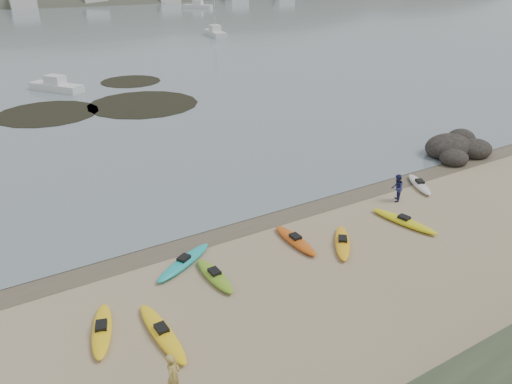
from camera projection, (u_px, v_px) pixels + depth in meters
ground at (256, 218)px, 26.35m from camera, size 600.00×600.00×0.00m
wet_sand at (259, 220)px, 26.12m from camera, size 60.00×60.00×0.00m
kayaks at (281, 254)px, 22.74m from camera, size 21.75×7.77×0.34m
person_west at (173, 376)px, 15.19m from camera, size 0.70×0.70×1.64m
person_east at (397, 188)px, 27.87m from camera, size 0.99×0.96×1.60m
rock_cluster at (456, 151)px, 34.93m from camera, size 5.29×3.89×1.79m
kelp_mats at (110, 102)px, 47.97m from camera, size 18.33×18.63×0.04m
moored_boats at (38, 31)px, 93.31m from camera, size 94.70×91.34×1.29m
far_hills at (89, 38)px, 201.83m from camera, size 550.00×135.00×80.00m
far_town at (6, 2)px, 140.59m from camera, size 199.00×5.00×4.00m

